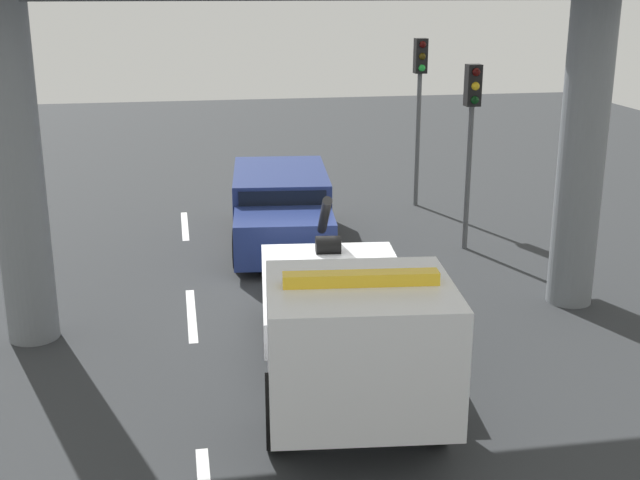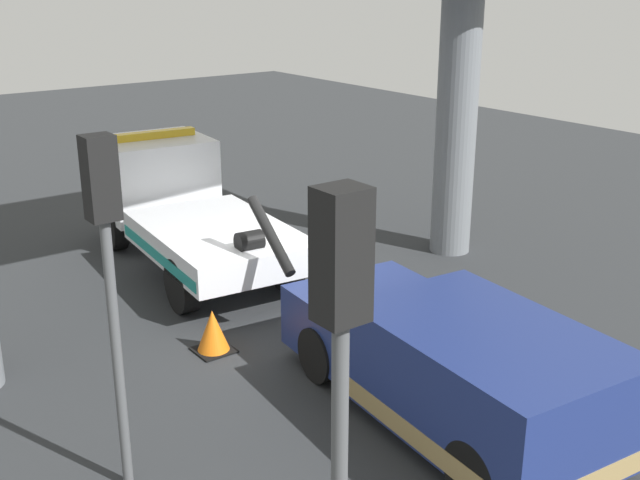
{
  "view_description": "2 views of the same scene",
  "coord_description": "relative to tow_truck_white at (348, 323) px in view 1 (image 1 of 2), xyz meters",
  "views": [
    {
      "loc": [
        14.39,
        -2.37,
        5.81
      ],
      "look_at": [
        -0.5,
        0.26,
        1.16
      ],
      "focal_mm": 46.52,
      "sensor_mm": 36.0,
      "label": 1
    },
    {
      "loc": [
        -10.65,
        7.01,
        5.75
      ],
      "look_at": [
        -0.05,
        -0.95,
        1.21
      ],
      "focal_mm": 44.14,
      "sensor_mm": 36.0,
      "label": 2
    }
  ],
  "objects": [
    {
      "name": "ground_plane",
      "position": [
        -3.68,
        0.08,
        -1.25
      ],
      "size": [
        60.0,
        40.0,
        0.1
      ],
      "primitive_type": "cube",
      "color": "#2D3033"
    },
    {
      "name": "lane_stripe_west",
      "position": [
        -9.68,
        -2.16,
        -1.2
      ],
      "size": [
        2.6,
        0.16,
        0.01
      ],
      "primitive_type": "cube",
      "color": "silver",
      "rests_on": "ground"
    },
    {
      "name": "lane_stripe_mid",
      "position": [
        -3.68,
        -2.16,
        -1.2
      ],
      "size": [
        2.6,
        0.16,
        0.01
      ],
      "primitive_type": "cube",
      "color": "silver",
      "rests_on": "ground"
    },
    {
      "name": "tow_truck_white",
      "position": [
        0.0,
        0.0,
        0.0
      ],
      "size": [
        7.34,
        2.97,
        2.46
      ],
      "color": "white",
      "rests_on": "ground"
    },
    {
      "name": "towed_van_green",
      "position": [
        -7.98,
        0.08,
        -0.42
      ],
      "size": [
        5.38,
        2.67,
        1.58
      ],
      "color": "navy",
      "rests_on": "ground"
    },
    {
      "name": "traffic_light_near",
      "position": [
        -10.66,
        4.17,
        2.07
      ],
      "size": [
        0.39,
        0.32,
        4.5
      ],
      "color": "#515456",
      "rests_on": "ground"
    },
    {
      "name": "traffic_light_far",
      "position": [
        -6.66,
        4.17,
        1.85
      ],
      "size": [
        0.39,
        0.32,
        4.18
      ],
      "color": "#515456",
      "rests_on": "ground"
    },
    {
      "name": "traffic_cone_orange",
      "position": [
        -4.26,
        1.65,
        -0.87
      ],
      "size": [
        0.59,
        0.59,
        0.7
      ],
      "color": "orange",
      "rests_on": "ground"
    }
  ]
}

